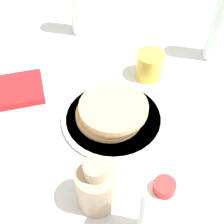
# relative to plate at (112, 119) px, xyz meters

# --- Properties ---
(ground_plane) EXTENTS (4.00, 4.00, 0.00)m
(ground_plane) POSITION_rel_plate_xyz_m (-0.03, 0.00, -0.01)
(ground_plane) COLOR white
(plate) EXTENTS (0.26, 0.26, 0.01)m
(plate) POSITION_rel_plate_xyz_m (0.00, 0.00, 0.00)
(plate) COLOR white
(plate) RESTS_ON ground_plane
(pancake_stack) EXTENTS (0.18, 0.18, 0.04)m
(pancake_stack) POSITION_rel_plate_xyz_m (-0.00, 0.00, 0.03)
(pancake_stack) COLOR tan
(pancake_stack) RESTS_ON plate
(juice_glass) EXTENTS (0.08, 0.08, 0.08)m
(juice_glass) POSITION_rel_plate_xyz_m (-0.08, 0.19, 0.03)
(juice_glass) COLOR yellow
(juice_glass) RESTS_ON ground_plane
(cream_jug) EXTENTS (0.08, 0.08, 0.14)m
(cream_jug) POSITION_rel_plate_xyz_m (0.17, -0.15, 0.05)
(cream_jug) COLOR tan
(cream_jug) RESTS_ON ground_plane
(water_bottle_mid) EXTENTS (0.06, 0.06, 0.25)m
(water_bottle_mid) POSITION_rel_plate_xyz_m (-0.05, 0.41, 0.11)
(water_bottle_mid) COLOR silver
(water_bottle_mid) RESTS_ON ground_plane
(water_bottle_far) EXTENTS (0.07, 0.07, 0.22)m
(water_bottle_far) POSITION_rel_plate_xyz_m (0.29, -0.10, 0.10)
(water_bottle_far) COLOR white
(water_bottle_far) RESTS_ON ground_plane
(napkin) EXTENTS (0.17, 0.17, 0.02)m
(napkin) POSITION_rel_plate_xyz_m (-0.23, -0.16, 0.00)
(napkin) COLOR red
(napkin) RESTS_ON ground_plane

